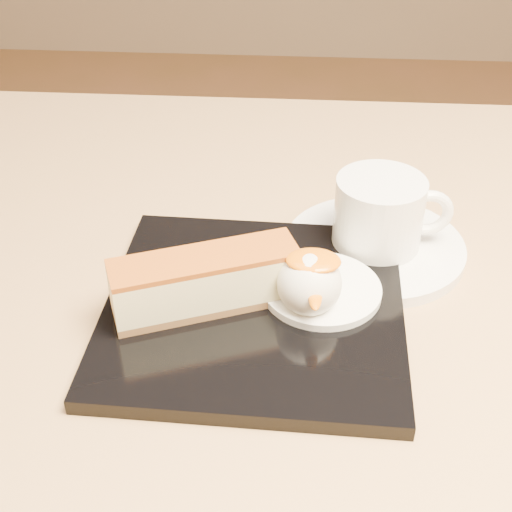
# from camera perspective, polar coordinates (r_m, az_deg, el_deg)

# --- Properties ---
(table) EXTENTS (0.80, 0.80, 0.72)m
(table) POSITION_cam_1_polar(r_m,az_deg,el_deg) (0.65, 2.71, -15.31)
(table) COLOR black
(table) RESTS_ON ground
(dessert_plate) EXTENTS (0.23, 0.23, 0.01)m
(dessert_plate) POSITION_cam_1_polar(r_m,az_deg,el_deg) (0.53, -0.15, -4.21)
(dessert_plate) COLOR black
(dessert_plate) RESTS_ON table
(cheesecake) EXTENTS (0.14, 0.08, 0.04)m
(cheesecake) POSITION_cam_1_polar(r_m,az_deg,el_deg) (0.52, -4.07, -2.02)
(cheesecake) COLOR brown
(cheesecake) RESTS_ON dessert_plate
(cream_smear) EXTENTS (0.09, 0.09, 0.01)m
(cream_smear) POSITION_cam_1_polar(r_m,az_deg,el_deg) (0.54, 5.27, -2.67)
(cream_smear) COLOR white
(cream_smear) RESTS_ON dessert_plate
(ice_cream_scoop) EXTENTS (0.05, 0.05, 0.05)m
(ice_cream_scoop) POSITION_cam_1_polar(r_m,az_deg,el_deg) (0.51, 4.29, -2.20)
(ice_cream_scoop) COLOR white
(ice_cream_scoop) RESTS_ON cream_smear
(mango_sauce) EXTENTS (0.04, 0.03, 0.01)m
(mango_sauce) POSITION_cam_1_polar(r_m,az_deg,el_deg) (0.50, 4.62, -0.38)
(mango_sauce) COLOR orange
(mango_sauce) RESTS_ON ice_cream_scoop
(mint_sprig) EXTENTS (0.04, 0.03, 0.00)m
(mint_sprig) POSITION_cam_1_polar(r_m,az_deg,el_deg) (0.56, 2.27, -0.63)
(mint_sprig) COLOR #2B8437
(mint_sprig) RESTS_ON cream_smear
(saucer) EXTENTS (0.15, 0.15, 0.01)m
(saucer) POSITION_cam_1_polar(r_m,az_deg,el_deg) (0.61, 9.46, 0.69)
(saucer) COLOR white
(saucer) RESTS_ON table
(coffee_cup) EXTENTS (0.10, 0.07, 0.06)m
(coffee_cup) POSITION_cam_1_polar(r_m,az_deg,el_deg) (0.59, 9.97, 3.53)
(coffee_cup) COLOR white
(coffee_cup) RESTS_ON saucer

